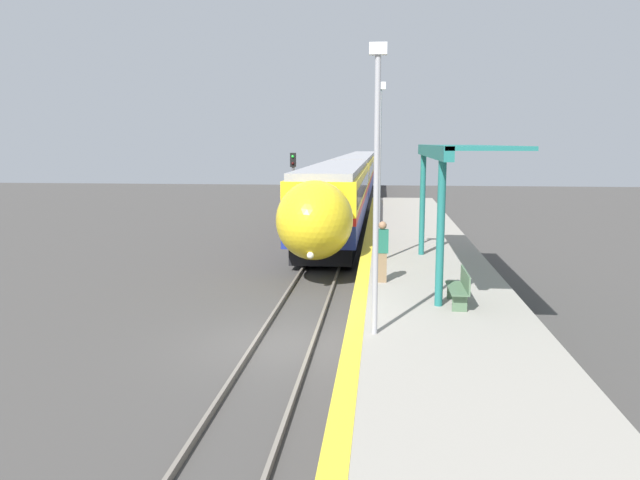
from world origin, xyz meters
name	(u,v)px	position (x,y,z in m)	size (l,w,h in m)	color
ground_plane	(284,345)	(0.00, 0.00, 0.00)	(120.00, 120.00, 0.00)	#423F3D
rail_left	(256,341)	(-0.72, 0.00, 0.07)	(0.08, 90.00, 0.15)	slate
rail_right	(313,343)	(0.72, 0.00, 0.07)	(0.08, 90.00, 0.15)	slate
train	(354,177)	(0.00, 37.20, 2.23)	(2.89, 63.90, 3.89)	black
platform_right	(440,331)	(3.86, 0.00, 0.48)	(4.45, 64.00, 0.97)	gray
platform_bench	(460,287)	(4.39, 0.71, 1.44)	(0.44, 1.65, 0.89)	#4C6B4C
person_waiting	(382,250)	(2.41, 3.19, 1.91)	(0.36, 0.24, 1.81)	#7F6647
railway_signal	(293,189)	(-2.06, 15.96, 2.77)	(0.28, 0.28, 4.54)	#59595E
lamppost_near	(377,174)	(2.27, -1.90, 4.39)	(0.36, 0.20, 6.06)	#9E9EA3
lamppost_mid	(379,162)	(2.27, 6.37, 4.39)	(0.36, 0.20, 6.06)	#9E9EA3
station_canopy	(451,154)	(4.42, 4.28, 4.69)	(2.02, 10.33, 4.01)	#1E6B66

